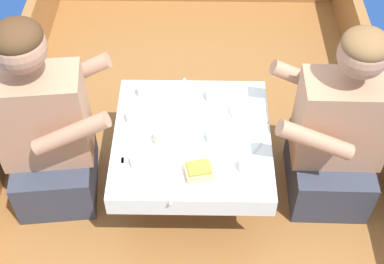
# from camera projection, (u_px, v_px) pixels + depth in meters

# --- Properties ---
(ground_plane) EXTENTS (60.00, 60.00, 0.00)m
(ground_plane) POSITION_uv_depth(u_px,v_px,m) (192.00, 210.00, 3.00)
(ground_plane) COLOR navy
(boat_deck) EXTENTS (2.02, 3.14, 0.34)m
(boat_deck) POSITION_uv_depth(u_px,v_px,m) (192.00, 192.00, 2.88)
(boat_deck) COLOR brown
(boat_deck) RESTS_ON ground_plane
(cockpit_table) EXTENTS (0.71, 0.72, 0.39)m
(cockpit_table) POSITION_uv_depth(u_px,v_px,m) (192.00, 141.00, 2.43)
(cockpit_table) COLOR #B2B2B7
(cockpit_table) RESTS_ON boat_deck
(person_port) EXTENTS (0.55, 0.49, 1.00)m
(person_port) POSITION_uv_depth(u_px,v_px,m) (46.00, 131.00, 2.39)
(person_port) COLOR #333847
(person_port) RESTS_ON boat_deck
(person_starboard) EXTENTS (0.53, 0.45, 0.96)m
(person_starboard) POSITION_uv_depth(u_px,v_px,m) (337.00, 135.00, 2.41)
(person_starboard) COLOR #333847
(person_starboard) RESTS_ON boat_deck
(plate_sandwich) EXTENTS (0.19, 0.19, 0.01)m
(plate_sandwich) POSITION_uv_depth(u_px,v_px,m) (199.00, 174.00, 2.25)
(plate_sandwich) COLOR white
(plate_sandwich) RESTS_ON cockpit_table
(plate_bread) EXTENTS (0.17, 0.17, 0.01)m
(plate_bread) POSITION_uv_depth(u_px,v_px,m) (186.00, 127.00, 2.43)
(plate_bread) COLOR white
(plate_bread) RESTS_ON cockpit_table
(sandwich) EXTENTS (0.13, 0.12, 0.05)m
(sandwich) POSITION_uv_depth(u_px,v_px,m) (199.00, 171.00, 2.23)
(sandwich) COLOR #E0BC7F
(sandwich) RESTS_ON plate_sandwich
(bowl_port_near) EXTENTS (0.14, 0.14, 0.04)m
(bowl_port_near) POSITION_uv_depth(u_px,v_px,m) (141.00, 115.00, 2.46)
(bowl_port_near) COLOR white
(bowl_port_near) RESTS_ON cockpit_table
(bowl_starboard_near) EXTENTS (0.14, 0.14, 0.04)m
(bowl_starboard_near) POSITION_uv_depth(u_px,v_px,m) (246.00, 110.00, 2.48)
(bowl_starboard_near) COLOR white
(bowl_starboard_near) RESTS_ON cockpit_table
(bowl_center_far) EXTENTS (0.14, 0.14, 0.04)m
(bowl_center_far) POSITION_uv_depth(u_px,v_px,m) (222.00, 135.00, 2.38)
(bowl_center_far) COLOR white
(bowl_center_far) RESTS_ON cockpit_table
(bowl_port_far) EXTENTS (0.12, 0.12, 0.04)m
(bowl_port_far) POSITION_uv_depth(u_px,v_px,m) (145.00, 160.00, 2.28)
(bowl_port_far) COLOR white
(bowl_port_far) RESTS_ON cockpit_table
(coffee_cup_port) EXTENTS (0.11, 0.08, 0.05)m
(coffee_cup_port) POSITION_uv_depth(u_px,v_px,m) (215.00, 95.00, 2.54)
(coffee_cup_port) COLOR white
(coffee_cup_port) RESTS_ON cockpit_table
(coffee_cup_starboard) EXTENTS (0.10, 0.07, 0.05)m
(coffee_cup_starboard) POSITION_uv_depth(u_px,v_px,m) (145.00, 90.00, 2.56)
(coffee_cup_starboard) COLOR white
(coffee_cup_starboard) RESTS_ON cockpit_table
(coffee_cup_center) EXTENTS (0.09, 0.07, 0.06)m
(coffee_cup_center) POSITION_uv_depth(u_px,v_px,m) (248.00, 166.00, 2.25)
(coffee_cup_center) COLOR white
(coffee_cup_center) RESTS_ON cockpit_table
(tin_can) EXTENTS (0.07, 0.07, 0.05)m
(tin_can) POSITION_uv_depth(u_px,v_px,m) (161.00, 137.00, 2.36)
(tin_can) COLOR silver
(tin_can) RESTS_ON cockpit_table
(utensil_knife_port) EXTENTS (0.04, 0.17, 0.00)m
(utensil_knife_port) POSITION_uv_depth(u_px,v_px,m) (174.00, 188.00, 2.21)
(utensil_knife_port) COLOR silver
(utensil_knife_port) RESTS_ON cockpit_table
(utensil_knife_starboard) EXTENTS (0.03, 0.17, 0.00)m
(utensil_knife_starboard) POSITION_uv_depth(u_px,v_px,m) (182.00, 90.00, 2.59)
(utensil_knife_starboard) COLOR silver
(utensil_knife_starboard) RESTS_ON cockpit_table
(utensil_spoon_starboard) EXTENTS (0.11, 0.15, 0.01)m
(utensil_spoon_starboard) POSITION_uv_depth(u_px,v_px,m) (260.00, 126.00, 2.43)
(utensil_spoon_starboard) COLOR silver
(utensil_spoon_starboard) RESTS_ON cockpit_table
(utensil_spoon_port) EXTENTS (0.11, 0.15, 0.01)m
(utensil_spoon_port) POSITION_uv_depth(u_px,v_px,m) (258.00, 147.00, 2.35)
(utensil_spoon_port) COLOR silver
(utensil_spoon_port) RESTS_ON cockpit_table
(utensil_fork_starboard) EXTENTS (0.03, 0.17, 0.00)m
(utensil_fork_starboard) POSITION_uv_depth(u_px,v_px,m) (123.00, 170.00, 2.27)
(utensil_fork_starboard) COLOR silver
(utensil_fork_starboard) RESTS_ON cockpit_table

